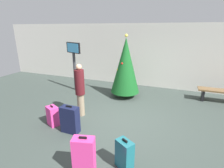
# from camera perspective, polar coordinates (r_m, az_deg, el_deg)

# --- Properties ---
(ground_plane) EXTENTS (16.00, 16.00, 0.00)m
(ground_plane) POSITION_cam_1_polar(r_m,az_deg,el_deg) (5.32, 2.82, -12.16)
(ground_plane) COLOR #38423D
(back_wall) EXTENTS (16.00, 0.20, 2.89)m
(back_wall) POSITION_cam_1_polar(r_m,az_deg,el_deg) (8.32, 11.19, 9.16)
(back_wall) COLOR beige
(back_wall) RESTS_ON ground_plane
(holiday_tree) EXTENTS (1.13, 1.13, 2.47)m
(holiday_tree) POSITION_cam_1_polar(r_m,az_deg,el_deg) (6.76, 4.48, 6.08)
(holiday_tree) COLOR #4C3319
(holiday_tree) RESTS_ON ground_plane
(flight_info_kiosk) EXTENTS (0.82, 0.38, 2.10)m
(flight_info_kiosk) POSITION_cam_1_polar(r_m,az_deg,el_deg) (7.67, -12.46, 8.34)
(flight_info_kiosk) COLOR #333338
(flight_info_kiosk) RESTS_ON ground_plane
(waiting_bench) EXTENTS (1.63, 0.44, 0.48)m
(waiting_bench) POSITION_cam_1_polar(r_m,az_deg,el_deg) (7.62, 32.44, -2.54)
(waiting_bench) COLOR brown
(waiting_bench) RESTS_ON ground_plane
(traveller_0) EXTENTS (0.36, 0.36, 1.67)m
(traveller_0) POSITION_cam_1_polar(r_m,az_deg,el_deg) (5.39, -10.52, -1.64)
(traveller_0) COLOR gray
(traveller_0) RESTS_ON ground_plane
(suitcase_0) EXTENTS (0.41, 0.37, 0.65)m
(suitcase_0) POSITION_cam_1_polar(r_m,az_deg,el_deg) (3.67, 4.14, -22.20)
(suitcase_0) COLOR #19606B
(suitcase_0) RESTS_ON ground_plane
(suitcase_1) EXTENTS (0.45, 0.33, 0.80)m
(suitcase_1) POSITION_cam_1_polar(r_m,az_deg,el_deg) (3.56, -9.24, -22.34)
(suitcase_1) COLOR #E5388C
(suitcase_1) RESTS_ON ground_plane
(suitcase_2) EXTENTS (0.48, 0.24, 0.77)m
(suitcase_2) POSITION_cam_1_polar(r_m,az_deg,el_deg) (4.79, -13.70, -11.36)
(suitcase_2) COLOR #141938
(suitcase_2) RESTS_ON ground_plane
(suitcase_3) EXTENTS (0.42, 0.37, 0.60)m
(suitcase_3) POSITION_cam_1_polar(r_m,az_deg,el_deg) (5.29, -18.98, -9.92)
(suitcase_3) COLOR #E5388C
(suitcase_3) RESTS_ON ground_plane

